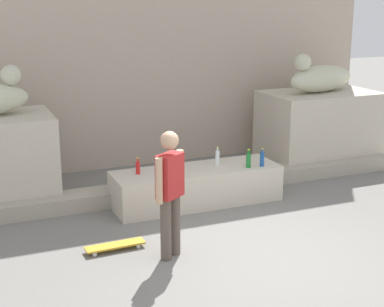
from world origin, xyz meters
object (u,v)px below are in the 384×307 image
at_px(statue_reclining_right, 320,78).
at_px(bottle_green, 249,160).
at_px(bottle_clear, 217,158).
at_px(skater, 170,189).
at_px(skateboard, 115,245).
at_px(bottle_red, 138,167).
at_px(bottle_blue, 262,159).

height_order(statue_reclining_right, bottle_green, statue_reclining_right).
relative_size(statue_reclining_right, bottle_clear, 5.34).
distance_m(skater, skateboard, 1.15).
distance_m(bottle_green, bottle_clear, 0.51).
height_order(bottle_red, bottle_blue, bottle_blue).
bearing_deg(bottle_blue, bottle_red, 169.21).
bearing_deg(bottle_blue, bottle_green, 175.67).
xyz_separation_m(skateboard, bottle_green, (2.52, 0.99, 0.64)).
height_order(statue_reclining_right, skateboard, statue_reclining_right).
relative_size(skateboard, bottle_clear, 2.55).
bearing_deg(bottle_green, bottle_blue, -4.33).
bearing_deg(skateboard, statue_reclining_right, -155.27).
height_order(skateboard, bottle_red, bottle_red).
height_order(statue_reclining_right, bottle_blue, statue_reclining_right).
height_order(statue_reclining_right, bottle_red, statue_reclining_right).
bearing_deg(bottle_green, skater, -142.47).
xyz_separation_m(bottle_red, bottle_clear, (1.34, -0.06, 0.03)).
bearing_deg(bottle_green, skateboard, -158.46).
height_order(skateboard, bottle_clear, bottle_clear).
bearing_deg(statue_reclining_right, bottle_blue, 21.73).
height_order(skater, bottle_green, skater).
distance_m(skateboard, bottle_red, 1.68).
relative_size(bottle_green, bottle_blue, 1.02).
height_order(skateboard, bottle_green, bottle_green).
xyz_separation_m(bottle_red, bottle_blue, (2.00, -0.38, 0.02)).
bearing_deg(skater, bottle_blue, -179.71).
distance_m(skateboard, bottle_clear, 2.56).
bearing_deg(bottle_red, bottle_clear, -2.59).
relative_size(statue_reclining_right, bottle_red, 6.44).
distance_m(skater, bottle_green, 2.42).
height_order(statue_reclining_right, bottle_clear, statue_reclining_right).
relative_size(statue_reclining_right, skateboard, 2.09).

